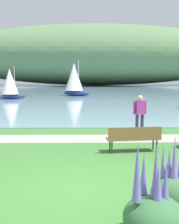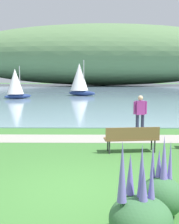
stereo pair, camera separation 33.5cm
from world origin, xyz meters
The scene contains 10 objects.
ground_plane centered at (0.00, 0.00, 0.00)m, with size 200.00×200.00×0.00m, color #3D7533.
bay_water centered at (0.00, 47.48, 0.02)m, with size 180.00×80.00×0.04m, color #7A99B2.
distant_hillside centered at (3.13, 71.98, 8.16)m, with size 84.79×28.00×16.25m, color #567A4C.
shoreline_path centered at (0.00, 5.19, 0.01)m, with size 60.00×1.50×0.01m, color #A39E93.
park_bench_near_camera centered at (1.71, 3.13, 0.52)m, with size 1.84×0.68×0.88m.
person_at_shoreline centered at (2.46, 6.07, 0.98)m, with size 0.60×0.29×1.71m.
echium_bush_closest_to_camera centered at (1.66, -1.16, 0.43)m, with size 0.79×0.79×1.50m.
echium_bush_mid_cluster centered at (1.13, -1.96, 0.42)m, with size 0.98×0.98×1.61m.
sailboat_nearest_to_shore centered at (-8.13, 25.05, 1.74)m, with size 3.04×2.62×3.61m.
sailboat_mid_bay centered at (-1.28, 30.14, 2.17)m, with size 3.91×3.10×4.52m.
Camera 2 is at (0.41, -6.05, 2.54)m, focal length 45.16 mm.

